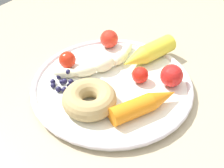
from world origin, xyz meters
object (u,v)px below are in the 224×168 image
(dining_table, at_px, (117,99))
(carrot_yellow, at_px, (148,53))
(plate, at_px, (112,85))
(carrot_orange, at_px, (145,104))
(tomato_mid, at_px, (140,75))
(tomato_extra, at_px, (109,39))
(tomato_far, at_px, (172,76))
(tomato_near, at_px, (67,60))
(donut, at_px, (89,99))
(banana, at_px, (101,63))
(blueberry_pile, at_px, (63,82))

(dining_table, relative_size, carrot_yellow, 8.39)
(plate, bearing_deg, carrot_orange, -106.17)
(carrot_yellow, relative_size, tomato_mid, 4.19)
(carrot_orange, bearing_deg, tomato_extra, 52.77)
(carrot_yellow, relative_size, tomato_far, 3.13)
(dining_table, distance_m, tomato_near, 0.16)
(carrot_yellow, distance_m, tomato_mid, 0.07)
(tomato_extra, bearing_deg, carrot_orange, -127.23)
(dining_table, xyz_separation_m, donut, (-0.13, -0.03, 0.12))
(tomato_near, relative_size, tomato_far, 0.80)
(banana, bearing_deg, carrot_orange, -112.07)
(donut, distance_m, tomato_extra, 0.19)
(dining_table, distance_m, carrot_yellow, 0.14)
(carrot_yellow, bearing_deg, tomato_far, -118.69)
(plate, height_order, tomato_near, tomato_near)
(blueberry_pile, height_order, tomato_near, tomato_near)
(donut, bearing_deg, banana, 26.23)
(banana, height_order, tomato_extra, tomato_extra)
(dining_table, relative_size, tomato_extra, 28.46)
(banana, xyz_separation_m, carrot_yellow, (0.08, -0.06, 0.01))
(donut, relative_size, tomato_far, 2.21)
(donut, bearing_deg, tomato_far, -33.26)
(plate, relative_size, tomato_mid, 9.59)
(blueberry_pile, distance_m, tomato_near, 0.06)
(banana, relative_size, blueberry_pile, 3.59)
(blueberry_pile, bearing_deg, donut, -100.49)
(banana, distance_m, tomato_extra, 0.08)
(blueberry_pile, height_order, tomato_extra, tomato_extra)
(carrot_yellow, bearing_deg, tomato_near, 132.52)
(dining_table, relative_size, tomato_mid, 35.19)
(tomato_far, bearing_deg, tomato_extra, 77.61)
(dining_table, bearing_deg, tomato_near, 129.37)
(dining_table, relative_size, carrot_orange, 8.71)
(banana, bearing_deg, plate, -121.81)
(banana, height_order, donut, donut)
(blueberry_pile, xyz_separation_m, tomato_near, (0.05, 0.03, 0.01))
(plate, height_order, tomato_extra, tomato_extra)
(banana, relative_size, tomato_near, 5.41)
(banana, xyz_separation_m, tomato_far, (0.03, -0.14, 0.01))
(carrot_yellow, bearing_deg, banana, 140.07)
(tomato_extra, bearing_deg, tomato_far, -102.39)
(tomato_far, bearing_deg, tomato_near, 109.86)
(dining_table, distance_m, blueberry_pile, 0.17)
(tomato_near, bearing_deg, tomato_mid, -72.87)
(tomato_mid, bearing_deg, tomato_extra, 61.68)
(tomato_far, relative_size, tomato_extra, 1.08)
(banana, xyz_separation_m, tomato_near, (-0.04, 0.06, 0.00))
(carrot_yellow, relative_size, tomato_extra, 3.39)
(plate, xyz_separation_m, tomato_extra, (0.10, 0.08, 0.02))
(carrot_orange, xyz_separation_m, donut, (-0.05, 0.08, 0.00))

